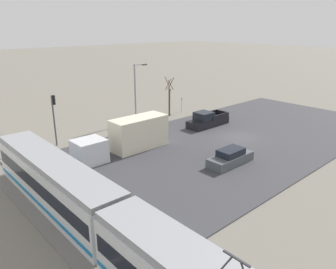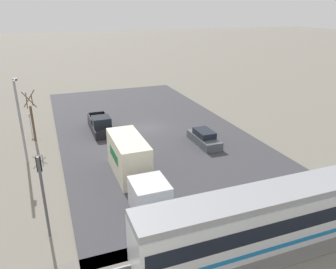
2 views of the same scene
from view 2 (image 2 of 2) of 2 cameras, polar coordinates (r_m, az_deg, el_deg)
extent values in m
plane|color=slate|center=(37.26, -3.69, 1.09)|extent=(320.00, 320.00, 0.00)
cube|color=#38383D|center=(37.25, -3.69, 1.15)|extent=(19.40, 39.28, 0.08)
cube|color=slate|center=(20.68, 14.71, -17.86)|extent=(66.68, 4.40, 0.08)
cube|color=gray|center=(21.06, 13.58, -16.54)|extent=(65.34, 0.10, 0.14)
cube|color=gray|center=(20.18, 15.96, -18.75)|extent=(65.34, 0.10, 0.14)
cube|color=silver|center=(19.84, 15.34, -14.45)|extent=(14.57, 2.61, 2.88)
cube|color=black|center=(19.64, 15.44, -13.63)|extent=(14.14, 2.64, 0.96)
cube|color=#1970AD|center=(20.36, 15.09, -16.49)|extent=(14.43, 2.65, 0.27)
cube|color=gray|center=(18.94, 15.83, -10.39)|extent=(14.57, 2.40, 0.41)
cube|color=silver|center=(22.10, -3.19, -10.73)|extent=(2.35, 2.69, 2.14)
cube|color=beige|center=(26.58, -6.89, -3.78)|extent=(2.35, 5.72, 3.15)
cube|color=#196B38|center=(26.23, -9.43, -3.53)|extent=(0.02, 2.86, 0.79)
cube|color=black|center=(36.80, -11.66, 1.28)|extent=(2.04, 5.69, 0.89)
cube|color=black|center=(35.75, -11.55, 2.26)|extent=(1.88, 1.94, 0.96)
cube|color=black|center=(37.58, -13.46, 2.69)|extent=(0.12, 2.85, 0.52)
cube|color=black|center=(37.83, -10.65, 3.04)|extent=(0.12, 2.85, 0.52)
cube|color=black|center=(39.15, -12.43, 3.53)|extent=(1.88, 0.23, 0.52)
cube|color=red|center=(39.26, -13.54, 2.81)|extent=(0.14, 0.04, 0.18)
cube|color=#4C5156|center=(32.89, 6.29, -0.91)|extent=(1.75, 4.64, 0.82)
cube|color=black|center=(32.63, 6.34, 0.24)|extent=(1.51, 2.41, 0.60)
cylinder|color=#47474C|center=(20.43, -20.77, -10.35)|extent=(0.16, 0.16, 5.23)
cube|color=black|center=(19.61, -21.60, -4.72)|extent=(0.28, 0.22, 0.95)
sphere|color=#390606|center=(19.59, -21.72, -3.73)|extent=(0.18, 0.18, 0.18)
sphere|color=#3C2C06|center=(19.72, -21.60, -4.57)|extent=(0.18, 0.18, 0.18)
sphere|color=green|center=(19.85, -21.47, -5.41)|extent=(0.18, 0.18, 0.18)
cylinder|color=brown|center=(35.86, -22.46, 1.77)|extent=(0.24, 0.24, 3.69)
cylinder|color=brown|center=(35.20, -23.41, 5.44)|extent=(0.09, 1.03, 1.41)
cylinder|color=brown|center=(34.91, -23.04, 5.59)|extent=(1.24, 0.09, 1.72)
cylinder|color=brown|center=(35.17, -22.60, 5.55)|extent=(0.09, 1.03, 1.41)
cylinder|color=brown|center=(35.40, -23.03, 5.79)|extent=(1.24, 0.09, 1.72)
cylinder|color=gray|center=(30.44, -24.24, 1.77)|extent=(0.20, 0.20, 7.31)
cylinder|color=gray|center=(30.35, -25.20, 8.54)|extent=(0.12, 1.60, 0.12)
cube|color=#515156|center=(31.09, -25.11, 8.70)|extent=(0.36, 0.60, 0.18)
cylinder|color=gray|center=(38.64, -22.83, 1.82)|extent=(0.06, 0.06, 2.12)
cube|color=white|center=(38.42, -23.00, 3.02)|extent=(0.32, 0.02, 0.44)
cube|color=red|center=(38.43, -23.00, 3.03)|extent=(0.31, 0.01, 0.10)
camera|label=1|loc=(30.71, 61.06, 8.68)|focal=35.00mm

